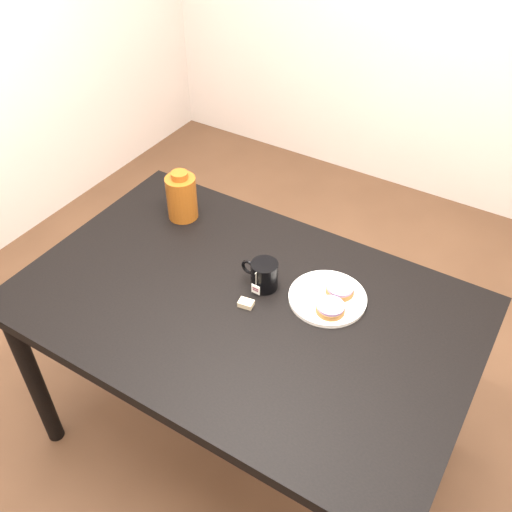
% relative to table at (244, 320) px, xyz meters
% --- Properties ---
extents(ground_plane, '(4.00, 4.00, 0.00)m').
position_rel_table_xyz_m(ground_plane, '(0.00, 0.00, -0.67)').
color(ground_plane, brown).
extents(table, '(1.40, 0.90, 0.75)m').
position_rel_table_xyz_m(table, '(0.00, 0.00, 0.00)').
color(table, black).
rests_on(table, ground_plane).
extents(plate, '(0.24, 0.24, 0.02)m').
position_rel_table_xyz_m(plate, '(0.21, 0.14, 0.09)').
color(plate, white).
rests_on(plate, table).
extents(bagel_back, '(0.12, 0.12, 0.03)m').
position_rel_table_xyz_m(bagel_back, '(0.24, 0.18, 0.11)').
color(bagel_back, brown).
rests_on(bagel_back, plate).
extents(bagel_front, '(0.10, 0.10, 0.03)m').
position_rel_table_xyz_m(bagel_front, '(0.25, 0.09, 0.11)').
color(bagel_front, brown).
rests_on(bagel_front, plate).
extents(mug, '(0.13, 0.09, 0.10)m').
position_rel_table_xyz_m(mug, '(0.02, 0.09, 0.13)').
color(mug, black).
rests_on(mug, table).
extents(teabag_pouch, '(0.05, 0.04, 0.02)m').
position_rel_table_xyz_m(teabag_pouch, '(0.01, -0.01, 0.09)').
color(teabag_pouch, '#C6B793').
rests_on(teabag_pouch, table).
extents(bagel_package, '(0.14, 0.14, 0.19)m').
position_rel_table_xyz_m(bagel_package, '(-0.43, 0.26, 0.17)').
color(bagel_package, '#622C0C').
rests_on(bagel_package, table).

